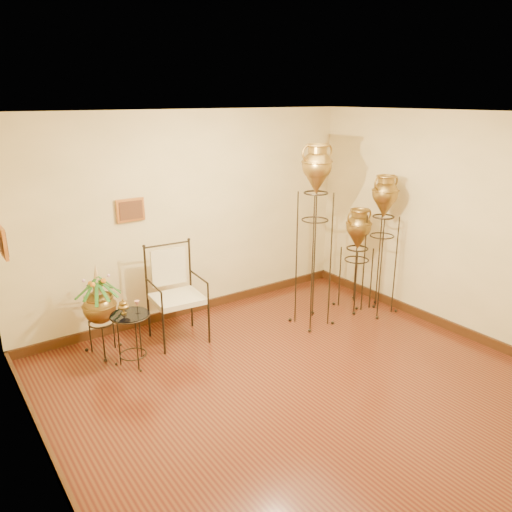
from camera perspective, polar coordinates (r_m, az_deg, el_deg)
ground at (r=5.46m, az=5.88°, el=-15.03°), size 5.00×5.00×0.00m
room_shell at (r=4.76m, az=6.43°, el=2.82°), size 5.02×5.02×2.81m
amphora_tall at (r=6.49m, az=6.68°, el=2.36°), size 0.58×0.58×2.43m
amphora_mid at (r=7.11m, az=14.12°, el=1.31°), size 0.53×0.53×1.98m
amphora_short at (r=7.27m, az=11.43°, el=-0.28°), size 0.57×0.57×1.49m
planter_urn at (r=6.13m, az=-17.49°, el=-5.23°), size 0.76×0.76×1.15m
armchair at (r=6.27m, az=-8.99°, el=-4.41°), size 0.73×0.69×1.21m
side_table at (r=5.91m, az=-14.01°, el=-9.12°), size 0.44×0.44×0.80m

